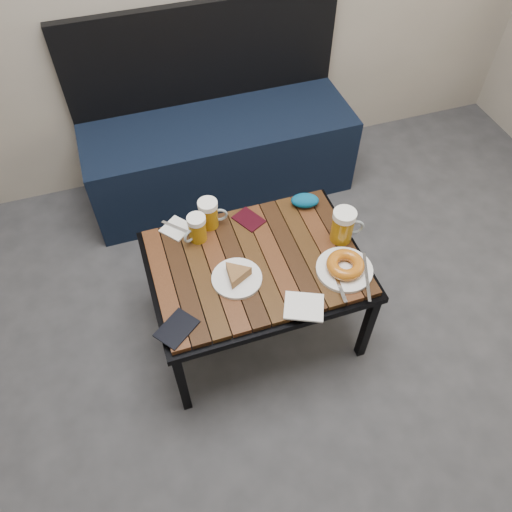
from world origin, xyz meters
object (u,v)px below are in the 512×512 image
object	(u,v)px
cafe_table	(256,267)
passport_navy	(177,329)
plate_pie	(237,276)
plate_bagel	(345,267)
beer_mug_centre	(209,214)
bench	(219,147)
beer_mug_left	(197,228)
knit_pouch	(305,201)
beer_mug_right	(343,226)
passport_burgundy	(249,219)

from	to	relation	value
cafe_table	passport_navy	distance (m)	0.42
plate_pie	plate_bagel	size ratio (longest dim) A/B	0.68
plate_bagel	beer_mug_centre	bearing A→B (deg)	137.14
beer_mug_centre	bench	bearing A→B (deg)	84.22
beer_mug_left	knit_pouch	distance (m)	0.48
plate_pie	plate_bagel	world-z (taller)	plate_bagel
bench	plate_bagel	xyz separation A→B (m)	(0.20, -1.12, 0.22)
cafe_table	knit_pouch	world-z (taller)	knit_pouch
bench	beer_mug_left	world-z (taller)	bench
beer_mug_right	knit_pouch	distance (m)	0.24
beer_mug_left	beer_mug_centre	distance (m)	0.09
bench	plate_bagel	distance (m)	1.16
beer_mug_centre	passport_burgundy	world-z (taller)	beer_mug_centre
beer_mug_left	passport_burgundy	bearing A→B (deg)	158.80
beer_mug_left	plate_bagel	bearing A→B (deg)	115.82
cafe_table	knit_pouch	bearing A→B (deg)	37.59
beer_mug_centre	beer_mug_right	size ratio (longest dim) A/B	0.87
plate_bagel	passport_navy	bearing A→B (deg)	-175.56
beer_mug_left	plate_pie	xyz separation A→B (m)	(0.09, -0.25, -0.04)
beer_mug_right	plate_bagel	size ratio (longest dim) A/B	0.53
plate_bagel	knit_pouch	size ratio (longest dim) A/B	2.35
plate_pie	cafe_table	bearing A→B (deg)	33.26
cafe_table	plate_bagel	distance (m)	0.35
plate_bagel	passport_navy	world-z (taller)	plate_bagel
passport_burgundy	knit_pouch	world-z (taller)	knit_pouch
beer_mug_left	passport_navy	xyz separation A→B (m)	(-0.17, -0.39, -0.06)
cafe_table	beer_mug_right	size ratio (longest dim) A/B	5.69
knit_pouch	beer_mug_centre	bearing A→B (deg)	177.93
beer_mug_centre	plate_bagel	distance (m)	0.58
beer_mug_right	passport_navy	world-z (taller)	beer_mug_right
plate_pie	passport_burgundy	world-z (taller)	plate_pie
cafe_table	bench	bearing A→B (deg)	83.85
beer_mug_centre	passport_navy	bearing A→B (deg)	-106.83
bench	plate_bagel	world-z (taller)	bench
beer_mug_centre	knit_pouch	bearing A→B (deg)	9.38
bench	beer_mug_left	bearing A→B (deg)	-110.37
plate_pie	passport_burgundy	distance (m)	0.31
beer_mug_left	beer_mug_centre	bearing A→B (deg)	-168.16
cafe_table	passport_burgundy	world-z (taller)	passport_burgundy
beer_mug_left	passport_burgundy	size ratio (longest dim) A/B	0.99
cafe_table	beer_mug_centre	distance (m)	0.29
beer_mug_right	beer_mug_centre	bearing A→B (deg)	167.32
beer_mug_left	knit_pouch	xyz separation A→B (m)	(0.48, 0.04, -0.03)
plate_pie	passport_navy	xyz separation A→B (m)	(-0.26, -0.14, -0.02)
beer_mug_left	passport_burgundy	xyz separation A→B (m)	(0.23, 0.03, -0.06)
beer_mug_left	knit_pouch	bearing A→B (deg)	155.39
beer_mug_centre	beer_mug_right	bearing A→B (deg)	-14.73
knit_pouch	beer_mug_right	bearing A→B (deg)	-72.56
beer_mug_left	cafe_table	bearing A→B (deg)	105.91
beer_mug_centre	plate_pie	size ratio (longest dim) A/B	0.67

